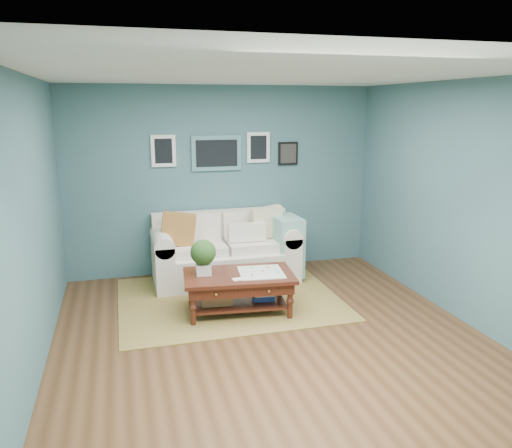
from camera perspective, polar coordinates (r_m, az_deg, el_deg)
name	(u,v)px	position (r m, az deg, el deg)	size (l,w,h in m)	color
room_shell	(273,214)	(4.98, 1.96, 1.19)	(5.00, 5.02, 2.70)	brown
area_rug	(229,299)	(6.46, -3.10, -8.52)	(2.74, 2.19, 0.01)	brown
loveseat	(231,250)	(7.06, -2.92, -2.99)	(2.04, 0.93, 1.05)	white
coffee_table	(233,281)	(5.93, -2.66, -6.48)	(1.36, 0.88, 0.90)	#38140F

